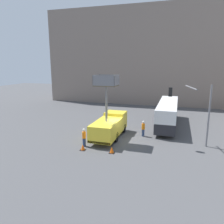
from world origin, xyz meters
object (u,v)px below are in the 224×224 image
object	(u,v)px
road_worker_directing	(143,129)
traffic_cone_mid_road	(112,150)
road_worker_near_truck	(84,137)
utility_truck	(110,124)
traffic_cone_near_truck	(83,147)
city_bus	(168,112)
traffic_light_pole	(195,105)

from	to	relation	value
road_worker_directing	traffic_cone_mid_road	bearing A→B (deg)	-51.78
road_worker_directing	traffic_cone_mid_road	world-z (taller)	road_worker_directing
road_worker_near_truck	traffic_cone_mid_road	bearing A→B (deg)	-114.14
utility_truck	road_worker_directing	xyz separation A→B (m)	(3.64, 1.59, -0.63)
traffic_cone_near_truck	utility_truck	bearing A→B (deg)	72.37
city_bus	traffic_cone_near_truck	distance (m)	13.89
utility_truck	traffic_cone_mid_road	size ratio (longest dim) A/B	11.85
road_worker_near_truck	road_worker_directing	world-z (taller)	road_worker_near_truck
road_worker_near_truck	road_worker_directing	distance (m)	7.31
traffic_light_pole	road_worker_directing	bearing A→B (deg)	162.64
traffic_cone_mid_road	city_bus	bearing A→B (deg)	68.28
traffic_light_pole	traffic_cone_near_truck	bearing A→B (deg)	-157.53
road_worker_near_truck	traffic_cone_near_truck	bearing A→B (deg)	-172.73
city_bus	traffic_cone_near_truck	xyz separation A→B (m)	(-7.51, -11.58, -1.63)
road_worker_directing	traffic_light_pole	bearing A→B (deg)	40.44
road_worker_near_truck	traffic_cone_near_truck	xyz separation A→B (m)	(0.30, -1.02, -0.67)
road_worker_near_truck	road_worker_directing	bearing A→B (deg)	-56.23
traffic_light_pole	road_worker_near_truck	bearing A→B (deg)	-162.94
city_bus	traffic_cone_near_truck	size ratio (longest dim) A/B	19.95
city_bus	traffic_cone_near_truck	world-z (taller)	city_bus
utility_truck	traffic_cone_mid_road	bearing A→B (deg)	-70.01
utility_truck	traffic_cone_near_truck	distance (m)	4.82
utility_truck	traffic_cone_near_truck	bearing A→B (deg)	-107.63
traffic_cone_mid_road	road_worker_directing	bearing A→B (deg)	70.42
city_bus	road_worker_directing	distance (m)	6.16
utility_truck	road_worker_near_truck	xyz separation A→B (m)	(-1.71, -3.40, -0.61)
traffic_light_pole	traffic_cone_mid_road	size ratio (longest dim) A/B	10.46
road_worker_near_truck	traffic_cone_near_truck	world-z (taller)	road_worker_near_truck
city_bus	road_worker_near_truck	xyz separation A→B (m)	(-7.81, -10.55, -0.96)
city_bus	road_worker_directing	bearing A→B (deg)	138.93
traffic_light_pole	traffic_cone_near_truck	xyz separation A→B (m)	(-10.45, -4.32, -4.07)
traffic_light_pole	traffic_cone_near_truck	world-z (taller)	traffic_light_pole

